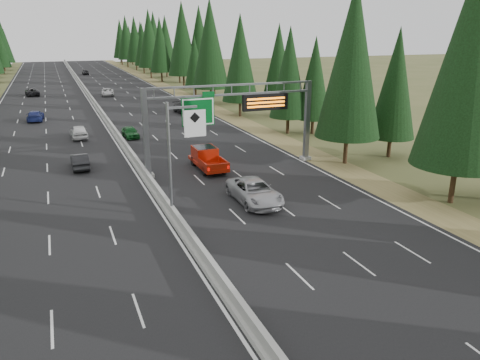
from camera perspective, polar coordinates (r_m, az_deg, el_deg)
name	(u,v)px	position (r m, az deg, el deg)	size (l,w,h in m)	color
road	(95,105)	(85.94, -17.26, 8.68)	(32.00, 260.00, 0.08)	black
shoulder_right	(194,100)	(89.15, -5.68, 9.68)	(3.60, 260.00, 0.06)	olive
median_barrier	(95,103)	(85.89, -17.29, 8.93)	(0.70, 260.00, 0.85)	gray
sign_gantry	(239,113)	(43.28, -0.16, 8.19)	(16.75, 0.98, 7.80)	slate
hov_sign_pole	(178,152)	(31.61, -7.57, 3.42)	(2.80, 0.50, 8.00)	slate
tree_row_right	(215,49)	(87.65, -3.05, 15.66)	(12.02, 242.87, 18.73)	black
silver_minivan	(254,191)	(35.18, 1.77, -1.40)	(2.80, 6.08, 1.69)	#A1A1A6
red_pickup	(206,157)	(43.98, -4.13, 2.83)	(2.15, 6.01, 1.96)	black
car_ahead_green	(130,132)	(58.30, -13.24, 5.71)	(1.59, 3.95, 1.34)	#12501D
car_ahead_dkred	(193,105)	(77.75, -5.75, 9.12)	(1.67, 4.79, 1.58)	#4E160B
car_ahead_dkgrey	(184,108)	(74.36, -6.83, 8.69)	(2.23, 5.48, 1.59)	black
car_ahead_white	(108,92)	(97.78, -15.83, 10.26)	(2.30, 4.98, 1.38)	silver
car_ahead_far	(85,72)	(147.19, -18.33, 12.38)	(1.71, 4.25, 1.45)	black
car_onc_near	(80,161)	(46.40, -18.95, 2.20)	(1.49, 4.27, 1.41)	black
car_onc_blue	(35,116)	(73.54, -23.68, 7.18)	(2.06, 5.08, 1.47)	navy
car_onc_white	(79,132)	(59.64, -19.06, 5.59)	(1.87, 4.65, 1.58)	silver
car_onc_far	(32,92)	(102.90, -24.01, 9.78)	(2.44, 5.30, 1.47)	black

